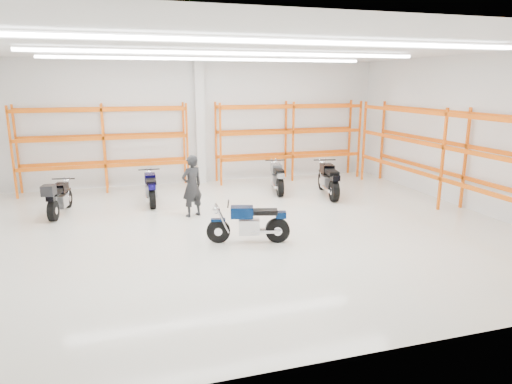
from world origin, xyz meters
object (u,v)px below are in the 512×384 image
object	(u,v)px
motorcycle_back_a	(58,199)
motorcycle_back_d	(329,181)
standing_man	(192,186)
motorcycle_main	(252,224)
motorcycle_back_c	(277,178)
motorcycle_back_b	(151,189)
structural_column	(200,123)

from	to	relation	value
motorcycle_back_a	motorcycle_back_d	bearing A→B (deg)	-0.73
motorcycle_back_a	standing_man	xyz separation A→B (m)	(3.63, -1.13, 0.37)
motorcycle_main	motorcycle_back_a	bearing A→B (deg)	141.28
motorcycle_back_c	standing_man	xyz separation A→B (m)	(-3.27, -2.10, 0.39)
motorcycle_main	motorcycle_back_b	bearing A→B (deg)	114.95
motorcycle_back_b	motorcycle_back_a	bearing A→B (deg)	-166.45
motorcycle_back_d	motorcycle_back_c	bearing A→B (deg)	143.31
motorcycle_back_d	motorcycle_main	bearing A→B (deg)	-135.78
motorcycle_back_c	standing_man	bearing A→B (deg)	-147.31
motorcycle_back_c	motorcycle_back_d	xyz separation A→B (m)	(1.43, -1.07, 0.05)
motorcycle_back_a	motorcycle_back_b	bearing A→B (deg)	13.55
motorcycle_back_c	motorcycle_back_b	bearing A→B (deg)	-175.55
standing_man	structural_column	world-z (taller)	structural_column
standing_man	motorcycle_back_c	bearing A→B (deg)	-171.50
standing_man	motorcycle_back_b	bearing A→B (deg)	-84.11
motorcycle_main	motorcycle_back_a	distance (m)	5.93
structural_column	motorcycle_back_a	bearing A→B (deg)	-145.14
motorcycle_back_d	motorcycle_back_b	bearing A→B (deg)	172.68
motorcycle_main	structural_column	xyz separation A→B (m)	(0.03, 6.96, 1.80)
motorcycle_main	motorcycle_back_b	xyz separation A→B (m)	(-2.02, 4.34, 0.01)
motorcycle_back_c	structural_column	distance (m)	3.65
motorcycle_main	standing_man	size ratio (longest dim) A/B	1.11
motorcycle_back_d	standing_man	distance (m)	4.82
motorcycle_back_a	motorcycle_back_b	size ratio (longest dim) A/B	1.00
motorcycle_main	motorcycle_back_d	xyz separation A→B (m)	(3.70, 3.60, 0.08)
motorcycle_back_c	motorcycle_back_d	bearing A→B (deg)	-36.69
structural_column	motorcycle_back_b	bearing A→B (deg)	-128.10
motorcycle_back_a	structural_column	bearing A→B (deg)	34.86
motorcycle_back_d	structural_column	xyz separation A→B (m)	(-3.67, 3.35, 1.72)
motorcycle_back_a	motorcycle_back_c	distance (m)	6.96
motorcycle_main	standing_man	distance (m)	2.79
motorcycle_main	structural_column	distance (m)	7.18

